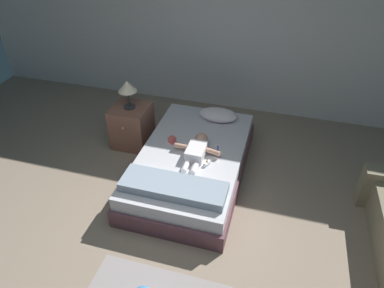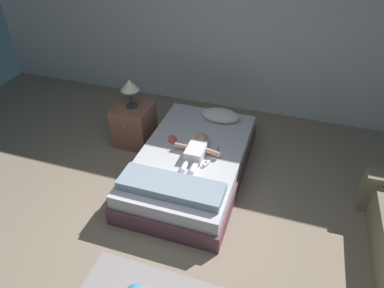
{
  "view_description": "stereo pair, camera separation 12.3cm",
  "coord_description": "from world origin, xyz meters",
  "views": [
    {
      "loc": [
        0.83,
        -1.91,
        2.87
      ],
      "look_at": [
        -0.06,
        1.2,
        0.47
      ],
      "focal_mm": 32.99,
      "sensor_mm": 36.0,
      "label": 1
    },
    {
      "loc": [
        0.95,
        -1.88,
        2.87
      ],
      "look_at": [
        -0.06,
        1.2,
        0.47
      ],
      "focal_mm": 32.99,
      "sensor_mm": 36.0,
      "label": 2
    }
  ],
  "objects": [
    {
      "name": "baby",
      "position": [
        0.01,
        1.16,
        0.43
      ],
      "size": [
        0.54,
        0.63,
        0.16
      ],
      "color": "white",
      "rests_on": "bed"
    },
    {
      "name": "wall_behind_bed",
      "position": [
        0.0,
        3.0,
        1.27
      ],
      "size": [
        8.0,
        0.12,
        2.54
      ],
      "primitive_type": "cube",
      "color": "silver",
      "rests_on": "ground_plane"
    },
    {
      "name": "toy_block",
      "position": [
        -0.33,
        1.29,
        0.41
      ],
      "size": [
        0.1,
        0.1,
        0.07
      ],
      "color": "#DE5655",
      "rests_on": "bed"
    },
    {
      "name": "pillow",
      "position": [
        0.09,
        1.94,
        0.44
      ],
      "size": [
        0.5,
        0.29,
        0.15
      ],
      "color": "white",
      "rests_on": "bed"
    },
    {
      "name": "blanket",
      "position": [
        -0.06,
        0.52,
        0.42
      ],
      "size": [
        1.08,
        0.34,
        0.1
      ],
      "color": "#91A1B1",
      "rests_on": "bed"
    },
    {
      "name": "nightstand",
      "position": [
        -1.01,
        1.62,
        0.28
      ],
      "size": [
        0.47,
        0.5,
        0.56
      ],
      "color": "brown",
      "rests_on": "ground_plane"
    },
    {
      "name": "lamp",
      "position": [
        -1.01,
        1.62,
        0.85
      ],
      "size": [
        0.24,
        0.24,
        0.37
      ],
      "color": "#333338",
      "rests_on": "nightstand"
    },
    {
      "name": "bed",
      "position": [
        -0.06,
        1.2,
        0.18
      ],
      "size": [
        1.2,
        2.03,
        0.37
      ],
      "color": "brown",
      "rests_on": "ground_plane"
    },
    {
      "name": "baby_bottle",
      "position": [
        0.17,
        1.0,
        0.4
      ],
      "size": [
        0.07,
        0.1,
        0.07
      ],
      "color": "white",
      "rests_on": "bed"
    },
    {
      "name": "toothbrush",
      "position": [
        0.23,
        1.3,
        0.38
      ],
      "size": [
        0.04,
        0.17,
        0.02
      ],
      "color": "blue",
      "rests_on": "bed"
    },
    {
      "name": "ground_plane",
      "position": [
        0.0,
        0.0,
        0.0
      ],
      "size": [
        8.0,
        8.0,
        0.0
      ],
      "primitive_type": "plane",
      "color": "gray"
    }
  ]
}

